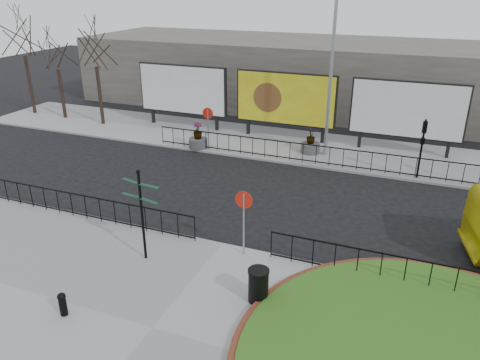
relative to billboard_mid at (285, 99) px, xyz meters
The scene contains 22 objects.
ground 13.31m from the billboard_mid, 83.40° to the right, with size 90.00×90.00×0.00m, color black.
pavement_near 18.21m from the billboard_mid, 85.23° to the right, with size 30.00×10.00×0.12m, color gray.
pavement_far 3.10m from the billboard_mid, 32.94° to the right, with size 44.00×6.00×0.12m, color gray.
railing_near_left 14.15m from the billboard_mid, 108.73° to the right, with size 10.00×0.10×1.10m, color black, non-canonical shape.
railing_near_right 15.62m from the billboard_mid, 58.92° to the right, with size 9.00×0.10×1.10m, color black, non-canonical shape.
railing_far 4.84m from the billboard_mid, 55.75° to the right, with size 18.00×0.10×1.10m, color black, non-canonical shape.
speed_sign_far 5.04m from the billboard_mid, 134.46° to the right, with size 0.64×0.07×2.47m.
speed_sign_near 13.62m from the billboard_mid, 79.41° to the right, with size 0.64×0.07×2.47m.
billboard_left 7.00m from the billboard_mid, behind, with size 6.20×0.31×4.10m.
billboard_mid is the anchor object (origin of this frame).
billboard_right 7.00m from the billboard_mid, ahead, with size 6.20×0.31×4.10m.
lamp_post 4.23m from the billboard_mid, 33.25° to the right, with size 0.74×0.18×9.23m.
signal_pole_a 8.80m from the billboard_mid, 24.42° to the right, with size 0.22×0.26×3.00m.
tree_left 12.63m from the billboard_mid, behind, with size 2.00×2.00×7.00m, color #2D2119, non-canonical shape.
tree_mid 16.05m from the billboard_mid, behind, with size 2.00×2.00×6.20m, color #2D2119, non-canonical shape.
tree_far 19.07m from the billboard_mid, behind, with size 2.00×2.00×7.50m, color #2D2119, non-canonical shape.
building_backdrop 9.15m from the billboard_mid, 80.57° to the left, with size 40.00×10.00×5.00m, color #67635A.
fingerpost_sign 14.94m from the billboard_mid, 92.42° to the right, with size 1.59×0.51×3.39m.
bollard 18.60m from the billboard_mid, 93.77° to the right, with size 0.25×0.25×0.76m.
litter_bin 16.28m from the billboard_mid, 76.09° to the right, with size 0.66×0.66×1.10m.
planter_a 5.85m from the billboard_mid, 139.52° to the right, with size 1.08×1.08×1.51m.
planter_b 3.54m from the billboard_mid, 42.67° to the right, with size 1.07×1.07×1.44m.
Camera 1 is at (6.22, -13.90, 9.24)m, focal length 35.00 mm.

